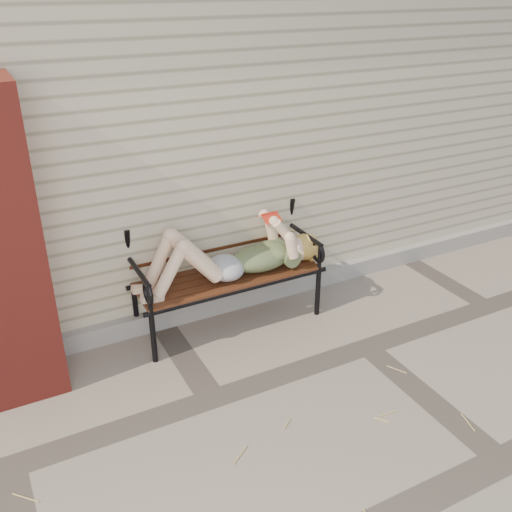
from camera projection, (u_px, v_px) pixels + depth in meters
ground at (367, 347)px, 4.24m from camera, size 80.00×80.00×0.00m
house_wall at (202, 80)px, 5.96m from camera, size 8.00×4.00×3.00m
foundation_strip at (299, 282)px, 4.98m from camera, size 8.00×0.10×0.15m
garden_bench at (223, 254)px, 4.36m from camera, size 1.56×0.62×1.01m
reading_woman at (231, 256)px, 4.25m from camera, size 1.47×0.33×0.46m
straw_scatter at (296, 501)px, 2.99m from camera, size 2.91×1.63×0.01m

